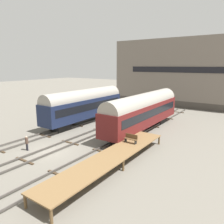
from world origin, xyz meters
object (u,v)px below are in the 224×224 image
(person_worker, at_px, (27,142))
(bench, at_px, (131,138))
(train_car_navy, at_px, (85,104))
(train_car_maroon, at_px, (143,110))

(person_worker, bearing_deg, bench, 31.74)
(train_car_navy, distance_m, train_car_maroon, 9.61)
(train_car_maroon, height_order, person_worker, train_car_maroon)
(train_car_navy, height_order, train_car_maroon, train_car_navy)
(train_car_navy, bearing_deg, bench, -28.22)
(train_car_navy, relative_size, bench, 11.26)
(train_car_maroon, relative_size, bench, 12.23)
(train_car_navy, distance_m, person_worker, 12.70)
(bench, height_order, person_worker, bench)
(train_car_navy, bearing_deg, person_worker, -78.02)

